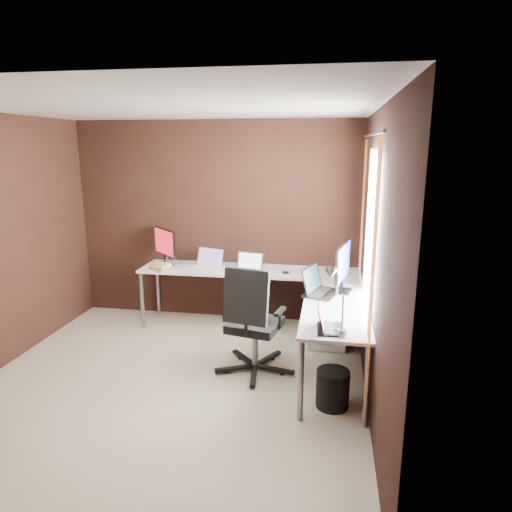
{
  "coord_description": "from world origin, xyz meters",
  "views": [
    {
      "loc": [
        1.43,
        -3.74,
        2.18
      ],
      "look_at": [
        0.65,
        0.95,
        1.03
      ],
      "focal_mm": 32.0,
      "sensor_mm": 36.0,
      "label": 1
    }
  ],
  "objects_px": {
    "drawer_pedestal": "(327,318)",
    "laptop_silver": "(248,267)",
    "monitor_left": "(165,245)",
    "laptop_black_small": "(327,325)",
    "desk_lamp": "(335,292)",
    "book_stack": "(160,266)",
    "laptop_black_big": "(318,288)",
    "laptop_white": "(208,264)",
    "monitor_right": "(343,265)",
    "wastebasket": "(333,389)",
    "office_chair": "(253,342)"
  },
  "relations": [
    {
      "from": "drawer_pedestal",
      "to": "laptop_silver",
      "type": "xyz_separation_m",
      "value": [
        -0.95,
        0.27,
        0.48
      ]
    },
    {
      "from": "drawer_pedestal",
      "to": "monitor_left",
      "type": "xyz_separation_m",
      "value": [
        -2.04,
        0.42,
        0.68
      ]
    },
    {
      "from": "laptop_black_small",
      "to": "desk_lamp",
      "type": "xyz_separation_m",
      "value": [
        0.05,
        -0.05,
        0.29
      ]
    },
    {
      "from": "book_stack",
      "to": "desk_lamp",
      "type": "distance_m",
      "value": 2.64
    },
    {
      "from": "laptop_silver",
      "to": "drawer_pedestal",
      "type": "bearing_deg",
      "value": -4.76
    },
    {
      "from": "laptop_black_big",
      "to": "laptop_white",
      "type": "bearing_deg",
      "value": 79.53
    },
    {
      "from": "monitor_left",
      "to": "monitor_right",
      "type": "relative_size",
      "value": 0.75
    },
    {
      "from": "drawer_pedestal",
      "to": "laptop_black_big",
      "type": "height_order",
      "value": "laptop_black_big"
    },
    {
      "from": "monitor_right",
      "to": "laptop_white",
      "type": "distance_m",
      "value": 1.75
    },
    {
      "from": "drawer_pedestal",
      "to": "laptop_white",
      "type": "relative_size",
      "value": 1.48
    },
    {
      "from": "laptop_white",
      "to": "desk_lamp",
      "type": "relative_size",
      "value": 0.75
    },
    {
      "from": "drawer_pedestal",
      "to": "laptop_black_small",
      "type": "height_order",
      "value": "laptop_black_small"
    },
    {
      "from": "drawer_pedestal",
      "to": "book_stack",
      "type": "relative_size",
      "value": 2.05
    },
    {
      "from": "drawer_pedestal",
      "to": "desk_lamp",
      "type": "bearing_deg",
      "value": -87.92
    },
    {
      "from": "desk_lamp",
      "to": "monitor_left",
      "type": "bearing_deg",
      "value": 123.84
    },
    {
      "from": "monitor_left",
      "to": "laptop_white",
      "type": "height_order",
      "value": "monitor_left"
    },
    {
      "from": "book_stack",
      "to": "desk_lamp",
      "type": "bearing_deg",
      "value": -37.9
    },
    {
      "from": "drawer_pedestal",
      "to": "laptop_black_big",
      "type": "bearing_deg",
      "value": -102.74
    },
    {
      "from": "laptop_black_small",
      "to": "desk_lamp",
      "type": "bearing_deg",
      "value": -137.56
    },
    {
      "from": "monitor_left",
      "to": "laptop_silver",
      "type": "relative_size",
      "value": 1.24
    },
    {
      "from": "laptop_silver",
      "to": "laptop_black_big",
      "type": "height_order",
      "value": "laptop_black_big"
    },
    {
      "from": "wastebasket",
      "to": "drawer_pedestal",
      "type": "bearing_deg",
      "value": 93.06
    },
    {
      "from": "laptop_silver",
      "to": "desk_lamp",
      "type": "bearing_deg",
      "value": -48.65
    },
    {
      "from": "monitor_left",
      "to": "book_stack",
      "type": "bearing_deg",
      "value": -40.87
    },
    {
      "from": "drawer_pedestal",
      "to": "monitor_right",
      "type": "height_order",
      "value": "monitor_right"
    },
    {
      "from": "monitor_right",
      "to": "desk_lamp",
      "type": "xyz_separation_m",
      "value": [
        -0.08,
        -1.09,
        0.05
      ]
    },
    {
      "from": "desk_lamp",
      "to": "wastebasket",
      "type": "height_order",
      "value": "desk_lamp"
    },
    {
      "from": "monitor_left",
      "to": "laptop_black_small",
      "type": "height_order",
      "value": "monitor_left"
    },
    {
      "from": "laptop_silver",
      "to": "laptop_black_big",
      "type": "distance_m",
      "value": 1.11
    },
    {
      "from": "office_chair",
      "to": "monitor_left",
      "type": "bearing_deg",
      "value": 149.09
    },
    {
      "from": "drawer_pedestal",
      "to": "monitor_right",
      "type": "xyz_separation_m",
      "value": [
        0.14,
        -0.34,
        0.71
      ]
    },
    {
      "from": "laptop_silver",
      "to": "office_chair",
      "type": "relative_size",
      "value": 0.33
    },
    {
      "from": "laptop_black_small",
      "to": "office_chair",
      "type": "xyz_separation_m",
      "value": [
        -0.7,
        0.57,
        -0.45
      ]
    },
    {
      "from": "book_stack",
      "to": "wastebasket",
      "type": "height_order",
      "value": "book_stack"
    },
    {
      "from": "laptop_white",
      "to": "wastebasket",
      "type": "height_order",
      "value": "laptop_white"
    },
    {
      "from": "laptop_silver",
      "to": "laptop_black_small",
      "type": "height_order",
      "value": "laptop_silver"
    },
    {
      "from": "laptop_black_big",
      "to": "book_stack",
      "type": "height_order",
      "value": "laptop_black_big"
    },
    {
      "from": "laptop_black_small",
      "to": "office_chair",
      "type": "height_order",
      "value": "office_chair"
    },
    {
      "from": "monitor_left",
      "to": "laptop_black_big",
      "type": "bearing_deg",
      "value": 20.34
    },
    {
      "from": "office_chair",
      "to": "wastebasket",
      "type": "height_order",
      "value": "office_chair"
    },
    {
      "from": "laptop_white",
      "to": "desk_lamp",
      "type": "height_order",
      "value": "desk_lamp"
    },
    {
      "from": "monitor_right",
      "to": "laptop_white",
      "type": "relative_size",
      "value": 1.49
    },
    {
      "from": "monitor_left",
      "to": "monitor_right",
      "type": "bearing_deg",
      "value": 24.94
    },
    {
      "from": "laptop_white",
      "to": "laptop_black_big",
      "type": "xyz_separation_m",
      "value": [
        1.36,
        -0.76,
        0.01
      ]
    },
    {
      "from": "laptop_black_big",
      "to": "book_stack",
      "type": "distance_m",
      "value": 2.02
    },
    {
      "from": "laptop_black_small",
      "to": "book_stack",
      "type": "xyz_separation_m",
      "value": [
        -2.02,
        1.56,
        -0.01
      ]
    },
    {
      "from": "monitor_left",
      "to": "book_stack",
      "type": "xyz_separation_m",
      "value": [
        0.02,
        -0.25,
        -0.22
      ]
    },
    {
      "from": "monitor_left",
      "to": "laptop_white",
      "type": "relative_size",
      "value": 1.11
    },
    {
      "from": "drawer_pedestal",
      "to": "laptop_black_small",
      "type": "xyz_separation_m",
      "value": [
        -0.0,
        -1.38,
        0.47
      ]
    },
    {
      "from": "drawer_pedestal",
      "to": "book_stack",
      "type": "height_order",
      "value": "book_stack"
    }
  ]
}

